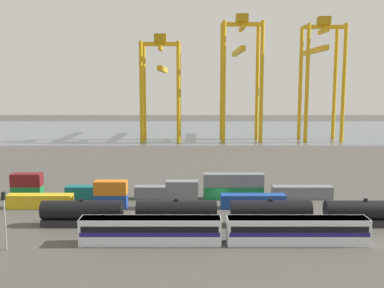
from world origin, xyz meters
name	(u,v)px	position (x,y,z in m)	size (l,w,h in m)	color
ground_plane	(210,165)	(0.00, 40.00, 0.00)	(420.00, 420.00, 0.00)	#4C4944
harbour_water	(201,131)	(0.00, 136.03, 0.00)	(400.00, 110.00, 0.01)	slate
passenger_train	(222,229)	(-0.97, -22.70, 2.14)	(41.75, 3.14, 3.90)	silver
freight_tank_row	(269,212)	(7.36, -14.22, 2.15)	(75.26, 3.04, 4.50)	#232326
signal_mast	(2,213)	(-31.67, -25.18, 5.36)	(0.36, 0.60, 8.34)	gray
shipping_container_0	(38,201)	(-34.14, -3.97, 1.30)	(12.10, 2.44, 2.60)	gold
shipping_container_1	(109,201)	(-20.81, -3.97, 1.30)	(6.04, 2.44, 2.60)	#1C4299
shipping_container_2	(109,188)	(-20.81, -3.97, 3.90)	(6.04, 2.44, 2.60)	orange
shipping_container_3	(180,201)	(-7.48, -3.97, 1.30)	(6.04, 2.44, 2.60)	slate
shipping_container_4	(180,188)	(-7.48, -3.97, 3.90)	(6.04, 2.44, 2.60)	slate
shipping_container_5	(251,201)	(5.86, -3.97, 1.30)	(12.10, 2.44, 2.60)	#1C4299
shipping_container_6	(25,193)	(-39.06, 2.81, 1.30)	(6.04, 2.44, 2.60)	#197538
shipping_container_7	(25,180)	(-39.06, 2.81, 3.90)	(6.04, 2.44, 2.60)	maroon
shipping_container_8	(94,192)	(-25.11, 2.81, 1.30)	(12.10, 2.44, 2.60)	#146066
shipping_container_9	(163,192)	(-11.16, 2.81, 1.30)	(12.10, 2.44, 2.60)	slate
shipping_container_10	(231,192)	(2.79, 2.81, 1.30)	(12.10, 2.44, 2.60)	#197538
shipping_container_11	(232,180)	(2.79, 2.81, 3.90)	(12.10, 2.44, 2.60)	slate
shipping_container_12	(300,192)	(16.75, 2.81, 1.30)	(12.10, 2.44, 2.60)	slate
gantry_crane_west	(159,77)	(-18.33, 99.89, 26.05)	(16.28, 41.18, 43.10)	gold
gantry_crane_central	(239,65)	(14.36, 99.23, 30.80)	(16.48, 39.77, 50.85)	gold
gantry_crane_east	(318,67)	(47.06, 98.77, 30.27)	(16.10, 36.26, 49.81)	gold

